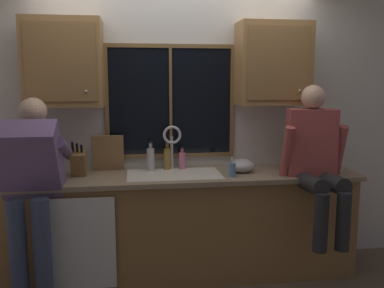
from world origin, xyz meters
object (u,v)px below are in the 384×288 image
Objects in this scene: mixing_bowl at (241,166)px; bottle_green_glass at (151,159)px; person_standing at (31,182)px; bottle_amber_small at (167,158)px; person_sitting_on_counter at (316,155)px; cutting_board at (108,153)px; soap_dispenser at (232,169)px; bottle_tall_clear at (182,160)px; knife_block at (79,163)px.

mixing_bowl is 0.81m from bottle_green_glass.
person_standing reaches higher than bottle_green_glass.
bottle_green_glass is 1.04× the size of bottle_amber_small.
bottle_amber_small is (-1.19, 0.48, -0.08)m from person_sitting_on_counter.
cutting_board reaches higher than soap_dispenser.
bottle_tall_clear is 0.81× the size of bottle_amber_small.
person_standing is 9.72× the size of soap_dispenser.
bottle_green_glass is at bearing 154.31° from soap_dispenser.
cutting_board is 0.38m from bottle_green_glass.
person_sitting_on_counter is 1.28m from bottle_amber_small.
soap_dispenser is (-0.68, 0.12, -0.12)m from person_sitting_on_counter.
bottle_amber_small is at bearing 145.12° from soap_dispenser.
knife_block reaches higher than soap_dispenser.
person_standing is at bearing -173.46° from soap_dispenser.
person_standing is 6.08× the size of bottle_green_glass.
cutting_board is 1.62× the size of bottle_tall_clear.
soap_dispenser is 0.63m from bottle_amber_small.
cutting_board is 1.10m from soap_dispenser.
person_standing is 7.87× the size of bottle_tall_clear.
bottle_amber_small is at bearing 163.86° from mixing_bowl.
person_standing is at bearing -128.85° from knife_block.
person_standing is 1.30m from bottle_tall_clear.
soap_dispenser is at bearing -19.50° from cutting_board.
cutting_board is at bearing 164.15° from person_sitting_on_counter.
bottle_tall_clear is at bearing -1.61° from cutting_board.
mixing_bowl is at bearing 152.09° from person_sitting_on_counter.
knife_block is at bearing 51.15° from person_standing.
bottle_tall_clear reaches higher than mixing_bowl.
cutting_board is 1.25× the size of bottle_green_glass.
bottle_tall_clear is at bearing 137.35° from soap_dispenser.
person_sitting_on_counter is at bearing 1.54° from person_standing.
cutting_board is at bearing 178.39° from bottle_tall_clear.
mixing_bowl is (1.70, 0.35, 0.00)m from person_standing.
person_sitting_on_counter reaches higher than soap_dispenser.
bottle_green_glass is at bearing -7.28° from cutting_board.
soap_dispenser is 0.65× the size of bottle_amber_small.
bottle_amber_small is at bearing -1.07° from cutting_board.
knife_block is 1.97× the size of soap_dispenser.
knife_block is 0.62m from bottle_green_glass.
knife_block is 1.40m from mixing_bowl.
bottle_green_glass is (0.61, 0.13, -0.00)m from knife_block.
bottle_tall_clear is at bearing 160.78° from mixing_bowl.
bottle_amber_small is at bearing 176.24° from bottle_tall_clear.
soap_dispenser is 0.74m from bottle_green_glass.
bottle_green_glass is (0.91, 0.50, 0.06)m from person_standing.
soap_dispenser is (-0.13, -0.17, 0.01)m from mixing_bowl.
bottle_tall_clear is (-0.38, 0.35, 0.02)m from soap_dispenser.
mixing_bowl is 0.94× the size of bottle_amber_small.
soap_dispenser is 0.81× the size of bottle_tall_clear.
cutting_board reaches higher than mixing_bowl.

